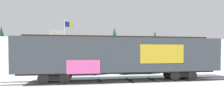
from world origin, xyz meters
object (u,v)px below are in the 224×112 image
(freight_car, at_px, (121,55))
(parked_car_black, at_px, (79,67))
(flagpole, at_px, (66,38))
(parked_car_green, at_px, (134,67))

(freight_car, bearing_deg, parked_car_black, 126.79)
(flagpole, bearing_deg, parked_car_green, -36.27)
(parked_car_green, bearing_deg, parked_car_black, 179.62)
(freight_car, relative_size, parked_car_black, 3.81)
(freight_car, height_order, flagpole, flagpole)
(freight_car, distance_m, parked_car_black, 6.57)
(parked_car_black, distance_m, parked_car_green, 6.59)
(freight_car, xyz_separation_m, flagpole, (-5.88, 11.42, 2.46))
(parked_car_green, bearing_deg, flagpole, 143.73)
(flagpole, relative_size, parked_car_green, 1.65)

